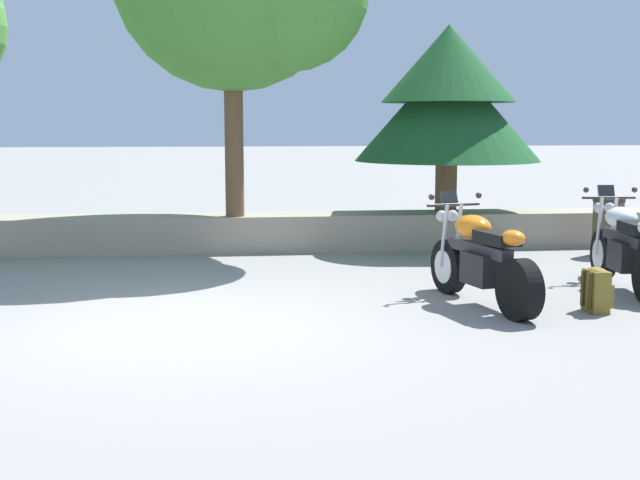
{
  "coord_description": "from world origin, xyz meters",
  "views": [
    {
      "loc": [
        0.46,
        -7.99,
        1.96
      ],
      "look_at": [
        1.5,
        1.2,
        0.65
      ],
      "focal_mm": 46.97,
      "sensor_mm": 36.0,
      "label": 1
    }
  ],
  "objects": [
    {
      "name": "pine_tree_mid_right",
      "position": [
        3.95,
        4.96,
        2.36
      ],
      "size": [
        2.91,
        2.91,
        2.91
      ],
      "color": "brown",
      "rests_on": "stone_wall"
    },
    {
      "name": "ground_plane",
      "position": [
        0.0,
        0.0,
        0.0
      ],
      "size": [
        120.0,
        120.0,
        0.0
      ],
      "primitive_type": "plane",
      "color": "gray"
    },
    {
      "name": "motorcycle_white_far_right",
      "position": [
        5.12,
        1.24,
        0.49
      ],
      "size": [
        0.67,
        2.07,
        1.18
      ],
      "color": "black",
      "rests_on": "ground"
    },
    {
      "name": "motorcycle_orange_centre",
      "position": [
        3.17,
        0.6,
        0.49
      ],
      "size": [
        0.84,
        2.04,
        1.18
      ],
      "color": "black",
      "rests_on": "ground"
    },
    {
      "name": "stone_wall",
      "position": [
        0.0,
        4.8,
        0.28
      ],
      "size": [
        36.0,
        0.8,
        0.55
      ],
      "primitive_type": "cube",
      "color": "gray",
      "rests_on": "ground"
    },
    {
      "name": "rider_backpack",
      "position": [
        4.27,
        0.13,
        0.24
      ],
      "size": [
        0.27,
        0.3,
        0.47
      ],
      "color": "brown",
      "rests_on": "ground"
    },
    {
      "name": "trash_bin",
      "position": [
        6.05,
        3.66,
        0.43
      ],
      "size": [
        0.46,
        0.46,
        0.86
      ],
      "color": "brown",
      "rests_on": "ground"
    }
  ]
}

